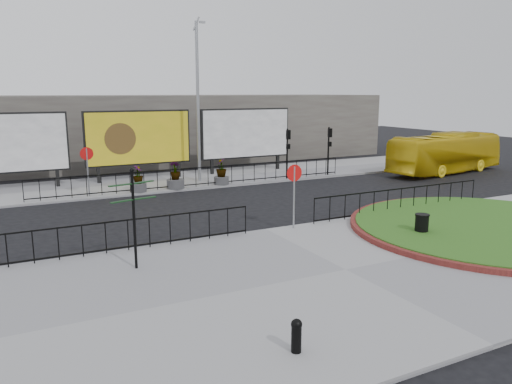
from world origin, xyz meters
TOP-DOWN VIEW (x-y plane):
  - ground at (0.00, 0.00)m, footprint 90.00×90.00m
  - pavement_near at (0.00, -5.00)m, footprint 30.00×10.00m
  - pavement_far at (0.00, 12.00)m, footprint 44.00×6.00m
  - brick_edge at (7.50, -4.00)m, footprint 10.40×10.40m
  - grass_lawn at (7.50, -4.00)m, footprint 10.00×10.00m
  - railing_near_left at (-6.00, -0.30)m, footprint 10.00×0.10m
  - railing_near_right at (6.50, -0.30)m, footprint 9.00×0.10m
  - railing_far at (1.00, 9.30)m, footprint 18.00×0.10m
  - speed_sign_far at (-5.00, 9.40)m, footprint 0.64×0.07m
  - speed_sign_near at (1.00, -0.40)m, footprint 0.64×0.07m
  - billboard_left at (-8.50, 12.97)m, footprint 6.20×0.31m
  - billboard_mid at (-1.50, 12.97)m, footprint 6.20×0.31m
  - billboard_right at (5.50, 12.97)m, footprint 6.20×0.31m
  - lamp_post at (1.51, 11.00)m, footprint 0.74×0.18m
  - signal_pole_a at (6.50, 9.34)m, footprint 0.22×0.26m
  - signal_pole_b at (9.50, 9.34)m, footprint 0.22×0.26m
  - building_backdrop at (0.00, 22.00)m, footprint 40.00×10.00m
  - fingerpost_sign at (-5.47, -2.05)m, footprint 1.41×0.53m
  - bollard at (-3.80, -8.38)m, footprint 0.23×0.23m
  - litter_bin at (4.50, -3.50)m, footprint 0.51×0.51m
  - bus at (17.22, 7.07)m, footprint 9.61×3.49m
  - planter_a at (-2.52, 9.40)m, footprint 0.84×0.84m
  - planter_b at (-0.50, 9.40)m, footprint 0.95×0.95m
  - planter_c at (2.20, 9.40)m, footprint 0.84×0.84m

SIDE VIEW (x-z plane):
  - ground at x=0.00m, z-range 0.00..0.00m
  - pavement_near at x=0.00m, z-range 0.00..0.12m
  - pavement_far at x=0.00m, z-range 0.00..0.12m
  - brick_edge at x=7.50m, z-range 0.12..0.30m
  - grass_lawn at x=7.50m, z-range 0.12..0.34m
  - bollard at x=-3.80m, z-range 0.15..0.87m
  - litter_bin at x=4.50m, z-range 0.12..0.97m
  - planter_a at x=-2.52m, z-range -0.03..1.36m
  - planter_b at x=-0.50m, z-range -0.08..1.41m
  - railing_near_left at x=-6.00m, z-range 0.12..1.22m
  - railing_near_right at x=6.50m, z-range 0.12..1.22m
  - railing_far at x=1.00m, z-range 0.12..1.22m
  - planter_c at x=2.20m, z-range -0.01..1.47m
  - bus at x=17.22m, z-range 0.00..2.62m
  - speed_sign_far at x=-5.00m, z-range 0.68..3.15m
  - speed_sign_near at x=1.00m, z-range 0.68..3.15m
  - fingerpost_sign at x=-5.47m, z-range 0.43..3.44m
  - signal_pole_a at x=6.50m, z-range 0.60..3.60m
  - signal_pole_b at x=9.50m, z-range 0.60..3.60m
  - building_backdrop at x=0.00m, z-range 0.00..5.00m
  - billboard_left at x=-8.50m, z-range 0.55..4.65m
  - billboard_mid at x=-1.50m, z-range 0.55..4.65m
  - billboard_right at x=5.50m, z-range 0.55..4.65m
  - lamp_post at x=1.51m, z-range 0.21..9.44m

